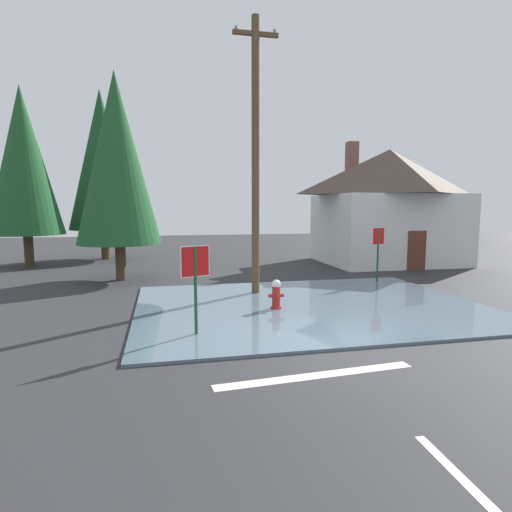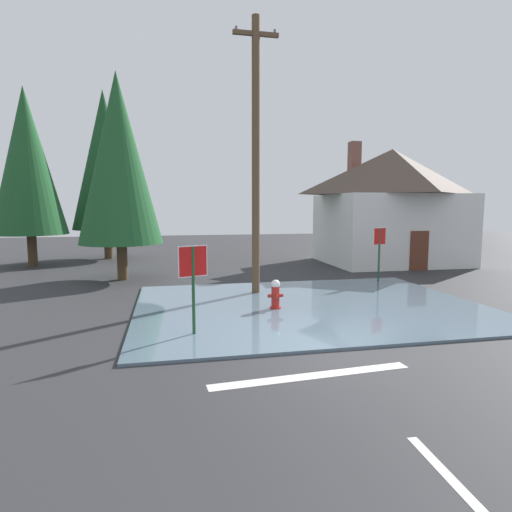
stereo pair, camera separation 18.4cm
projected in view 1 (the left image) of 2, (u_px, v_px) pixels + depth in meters
The scene contains 12 objects.
ground_plane at pixel (332, 348), 9.65m from camera, with size 80.00×80.00×0.10m, color #2D2D30.
flood_puddle at pixel (310, 305), 13.49m from camera, with size 10.87×8.34×0.07m, color slate.
lane_stop_bar at pixel (317, 375), 7.93m from camera, with size 4.01×0.30×0.01m, color silver.
lane_center_stripe at pixel (492, 509), 4.42m from camera, with size 2.86×0.14×0.01m, color silver.
stop_sign_near at pixel (195, 272), 10.13m from camera, with size 0.72×0.29×2.25m.
fire_hydrant at pixel (276, 295), 12.91m from camera, with size 0.48×0.41×0.96m.
utility_pole at pixel (256, 155), 14.79m from camera, with size 1.60×0.28×9.67m.
stop_sign_far at pixel (378, 244), 17.49m from camera, with size 0.68×0.26×2.33m.
house at pixel (388, 205), 23.84m from camera, with size 7.85×6.53×6.92m.
pine_tree_tall_left at pixel (117, 159), 17.83m from camera, with size 3.55×3.55×8.88m.
pine_tree_mid_left at pixel (23, 161), 22.16m from camera, with size 3.81×3.81×9.53m.
pine_tree_short_left at pixel (102, 160), 25.31m from camera, with size 4.07×4.07×10.18m.
Camera 1 is at (-3.74, -8.74, 3.16)m, focal length 29.45 mm.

